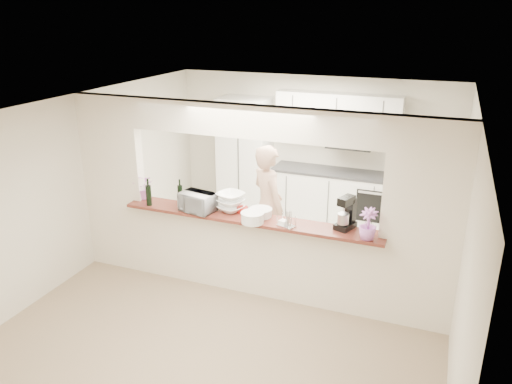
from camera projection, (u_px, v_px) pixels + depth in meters
The scene contains 19 objects.
floor at pixel (251, 291), 6.69m from camera, with size 6.00×6.00×0.00m, color tan.
tile_overlay at pixel (287, 243), 8.04m from camera, with size 5.00×2.90×0.01m, color beige.
partition at pixel (251, 187), 6.18m from camera, with size 5.00×0.15×2.50m.
bar_counter at pixel (251, 252), 6.48m from camera, with size 3.40×0.38×1.09m.
kitchen_cabinets at pixel (298, 165), 8.80m from camera, with size 3.15×0.62×2.25m.
refrigerator at pixel (430, 188), 8.02m from camera, with size 0.75×0.70×1.70m, color #B4B4B9.
flower_left at pixel (144, 186), 6.84m from camera, with size 0.31×0.27×0.35m, color #D872CE.
wine_bottle_a at pixel (180, 194), 6.69m from camera, with size 0.07×0.07×0.34m.
wine_bottle_b at pixel (149, 195), 6.61m from camera, with size 0.07×0.07×0.37m.
toaster_oven at pixel (198, 202), 6.42m from camera, with size 0.44×0.30×0.25m, color #A8A8AD.
serving_bowls at pixel (231, 202), 6.42m from camera, with size 0.33×0.33×0.24m, color white.
plate_stack_a at pixel (253, 217), 6.09m from camera, with size 0.29×0.29×0.13m.
plate_stack_b at pixel (261, 212), 6.28m from camera, with size 0.29×0.29×0.10m.
red_bowl at pixel (242, 209), 6.42m from camera, with size 0.15×0.15×0.07m, color maroon.
tan_bowl at pixel (254, 214), 6.26m from camera, with size 0.16×0.16×0.08m, color #C6AC8B.
utensil_caddy at pixel (286, 220), 5.98m from camera, with size 0.24×0.19×0.20m.
stand_mixer at pixel (347, 214), 5.90m from camera, with size 0.26×0.31×0.40m.
flower_right at pixel (368, 224), 5.61m from camera, with size 0.21×0.21×0.37m, color #BF67BB.
person at pixel (268, 207), 7.10m from camera, with size 0.66×0.43×1.80m, color tan.
Camera 1 is at (2.18, -5.41, 3.53)m, focal length 35.00 mm.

